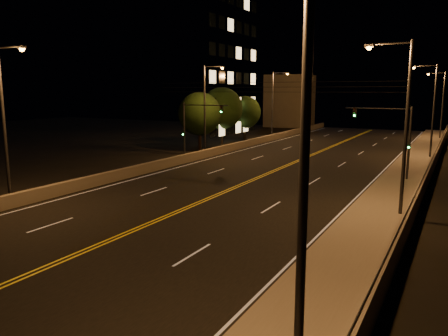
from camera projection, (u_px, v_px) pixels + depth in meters
The scene contains 22 objects.
road at pixel (212, 197), 29.50m from camera, with size 18.00×120.00×0.02m, color black.
sidewalk at pixel (379, 217), 24.40m from camera, with size 3.60×120.00×0.30m, color gray.
curb at pixel (345, 214), 25.29m from camera, with size 0.14×120.00×0.15m, color gray.
parapet_wall at pixel (412, 210), 23.51m from camera, with size 0.30×120.00×1.00m, color gray.
jersey_barrier at pixel (106, 178), 33.91m from camera, with size 0.45×120.00×0.86m, color gray.
distant_building_left at pixel (290, 101), 86.72m from camera, with size 8.00×8.00×10.12m, color slate.
parapet_rail at pixel (413, 200), 23.41m from camera, with size 0.06×0.06×120.00m, color black.
lane_markings at pixel (212, 197), 29.43m from camera, with size 17.32×116.00×0.00m.
streetlight_0 at pixel (291, 169), 8.59m from camera, with size 2.55×0.28×9.77m.
streetlight_1 at pixel (402, 119), 23.74m from camera, with size 2.55×0.28×9.77m.
streetlight_2 at pixel (431, 105), 44.83m from camera, with size 2.55×0.28×9.77m.
streetlight_3 at pixel (441, 101), 62.89m from camera, with size 2.55×0.28×9.77m.
streetlight_4 at pixel (6, 116), 26.46m from camera, with size 2.55×0.28×9.77m.
streetlight_5 at pixel (207, 105), 47.07m from camera, with size 2.55×0.28×9.77m.
streetlight_6 at pixel (274, 101), 63.75m from camera, with size 2.55×0.28×9.77m.
traffic_signal_right at pixel (396, 134), 34.00m from camera, with size 5.11×0.31×5.94m.
traffic_signal_left at pixel (193, 125), 42.83m from camera, with size 5.11×0.31×5.94m.
overhead_wires at pixel (269, 87), 36.42m from camera, with size 22.00×0.03×0.83m.
building_tower at pixel (162, 44), 64.11m from camera, with size 24.00×15.00×28.96m.
tree_0 at pixel (200, 114), 51.82m from camera, with size 5.13×5.13×6.95m.
tree_1 at pixel (222, 108), 58.15m from camera, with size 5.57×5.57×7.55m.
tree_2 at pixel (245, 112), 63.59m from camera, with size 4.69×4.69×6.35m.
Camera 1 is at (14.41, -4.83, 7.13)m, focal length 35.00 mm.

